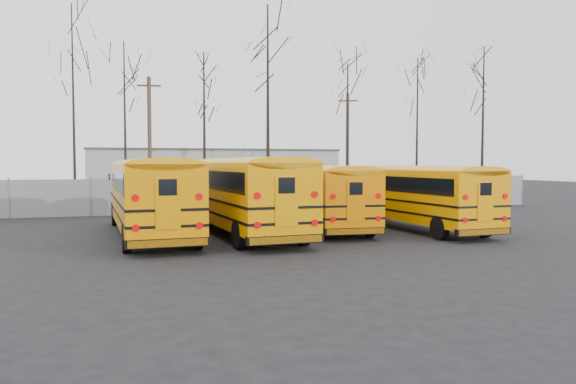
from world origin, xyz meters
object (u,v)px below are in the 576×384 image
object	(u,v)px
bus_a	(151,191)
utility_pole_left	(150,141)
bus_c	(320,191)
bus_b	(242,189)
bus_d	(416,192)
utility_pole_right	(347,146)

from	to	relation	value
bus_a	utility_pole_left	size ratio (longest dim) A/B	1.33
bus_a	bus_c	world-z (taller)	bus_a
bus_b	utility_pole_left	bearing A→B (deg)	96.31
bus_b	bus_d	world-z (taller)	bus_b
bus_a	utility_pole_left	bearing A→B (deg)	84.29
bus_a	utility_pole_left	xyz separation A→B (m)	(0.88, 14.99, 2.48)
bus_b	bus_d	xyz separation A→B (m)	(7.58, -0.35, -0.19)
bus_b	bus_c	xyz separation A→B (m)	(3.74, 1.19, -0.18)
bus_c	utility_pole_right	xyz separation A→B (m)	(7.80, 15.14, 2.43)
utility_pole_left	utility_pole_right	distance (m)	14.22
bus_c	bus_d	bearing A→B (deg)	-17.98
bus_c	utility_pole_left	size ratio (longest dim) A/B	1.22
bus_a	bus_b	world-z (taller)	bus_b
bus_c	bus_d	world-z (taller)	bus_c
bus_a	bus_b	distance (m)	3.54
bus_c	bus_d	size ratio (longest dim) A/B	1.01
bus_c	bus_d	distance (m)	4.13
bus_b	utility_pole_right	size ratio (longest dim) A/B	1.43
bus_b	bus_c	distance (m)	3.93
utility_pole_left	utility_pole_right	world-z (taller)	utility_pole_left
bus_c	utility_pole_left	distance (m)	15.73
bus_a	bus_c	xyz separation A→B (m)	(7.27, 0.86, -0.16)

